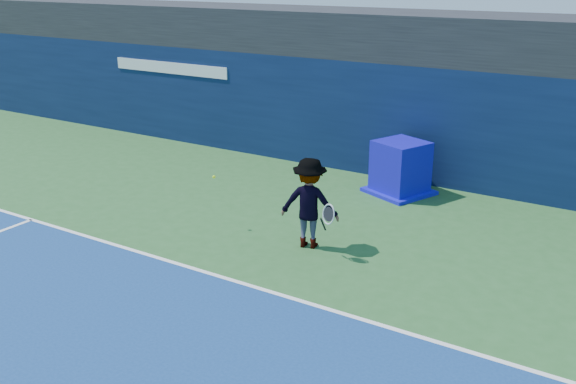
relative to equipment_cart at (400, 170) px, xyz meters
The scene contains 7 objects.
ground 9.15m from the equipment_cart, 97.74° to the right, with size 80.00×80.00×0.00m, color #285928.
baseline 6.20m from the equipment_cart, 101.49° to the right, with size 24.00×0.10×0.01m, color white.
stadium_band 4.06m from the equipment_cart, 116.62° to the left, with size 36.00×3.00×1.20m, color black.
back_wall_assembly 2.11m from the equipment_cart, 130.35° to the left, with size 36.00×1.03×3.00m.
equipment_cart is the anchor object (origin of this frame).
tennis_player 4.01m from the equipment_cart, 94.04° to the right, with size 1.42×0.97×1.83m.
tennis_ball 4.91m from the equipment_cart, 120.61° to the right, with size 0.07×0.07×0.07m.
Camera 1 is at (6.86, -5.24, 5.29)m, focal length 40.00 mm.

